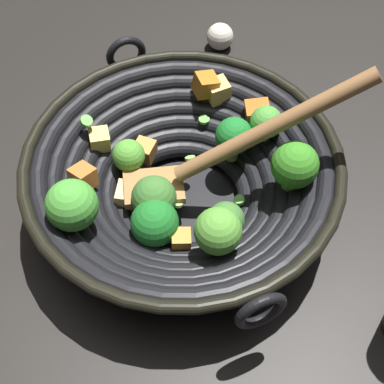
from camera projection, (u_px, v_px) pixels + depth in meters
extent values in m
plane|color=black|center=(183.00, 207.00, 0.71)|extent=(4.00, 4.00, 0.00)
cylinder|color=black|center=(183.00, 204.00, 0.71)|extent=(0.13, 0.13, 0.01)
torus|color=black|center=(183.00, 197.00, 0.69)|extent=(0.18, 0.18, 0.02)
torus|color=black|center=(183.00, 193.00, 0.69)|extent=(0.21, 0.21, 0.02)
torus|color=black|center=(183.00, 188.00, 0.68)|extent=(0.24, 0.24, 0.02)
torus|color=black|center=(183.00, 183.00, 0.67)|extent=(0.26, 0.26, 0.02)
torus|color=black|center=(183.00, 178.00, 0.66)|extent=(0.29, 0.29, 0.02)
torus|color=black|center=(183.00, 172.00, 0.65)|extent=(0.32, 0.32, 0.02)
torus|color=black|center=(182.00, 167.00, 0.65)|extent=(0.35, 0.35, 0.02)
torus|color=black|center=(182.00, 162.00, 0.64)|extent=(0.37, 0.37, 0.01)
torus|color=black|center=(261.00, 311.00, 0.53)|extent=(0.02, 0.05, 0.05)
torus|color=black|center=(126.00, 55.00, 0.74)|extent=(0.02, 0.05, 0.05)
cylinder|color=#77B645|center=(264.00, 135.00, 0.70)|extent=(0.02, 0.02, 0.02)
sphere|color=#4B9B39|center=(266.00, 122.00, 0.68)|extent=(0.04, 0.04, 0.04)
cylinder|color=#74B351|center=(156.00, 238.00, 0.66)|extent=(0.03, 0.03, 0.02)
sphere|color=#1C7025|center=(155.00, 223.00, 0.63)|extent=(0.05, 0.05, 0.05)
cylinder|color=#7BAB55|center=(291.00, 182.00, 0.65)|extent=(0.03, 0.03, 0.02)
sphere|color=#388822|center=(295.00, 165.00, 0.62)|extent=(0.05, 0.05, 0.05)
cylinder|color=#78B358|center=(77.00, 221.00, 0.61)|extent=(0.03, 0.03, 0.01)
sphere|color=green|center=(72.00, 205.00, 0.59)|extent=(0.06, 0.06, 0.06)
cylinder|color=#78A342|center=(130.00, 168.00, 0.70)|extent=(0.02, 0.02, 0.02)
sphere|color=#549F34|center=(129.00, 156.00, 0.68)|extent=(0.04, 0.04, 0.04)
cylinder|color=#7BA448|center=(234.00, 153.00, 0.70)|extent=(0.02, 0.02, 0.02)
sphere|color=#1C752A|center=(235.00, 137.00, 0.67)|extent=(0.05, 0.05, 0.05)
cylinder|color=#89BC53|center=(154.00, 212.00, 0.68)|extent=(0.03, 0.03, 0.02)
sphere|color=#3C722E|center=(153.00, 196.00, 0.65)|extent=(0.05, 0.05, 0.05)
cylinder|color=#5F933C|center=(222.00, 233.00, 0.64)|extent=(0.02, 0.02, 0.01)
sphere|color=#3F7432|center=(223.00, 222.00, 0.62)|extent=(0.04, 0.04, 0.04)
cylinder|color=#83C146|center=(217.00, 246.00, 0.61)|extent=(0.02, 0.02, 0.02)
sphere|color=#57A037|center=(218.00, 231.00, 0.59)|extent=(0.05, 0.05, 0.05)
cube|color=#BE7523|center=(181.00, 240.00, 0.63)|extent=(0.03, 0.03, 0.02)
cube|color=#C4701F|center=(206.00, 85.00, 0.71)|extent=(0.03, 0.04, 0.03)
cube|color=#C76420|center=(258.00, 115.00, 0.71)|extent=(0.04, 0.04, 0.03)
cube|color=#E7C175|center=(129.00, 197.00, 0.68)|extent=(0.04, 0.04, 0.03)
cube|color=#ECC25F|center=(99.00, 140.00, 0.69)|extent=(0.03, 0.03, 0.03)
cube|color=#CD6D30|center=(83.00, 177.00, 0.65)|extent=(0.03, 0.03, 0.03)
cube|color=#DEAC60|center=(218.00, 90.00, 0.72)|extent=(0.03, 0.03, 0.03)
cube|color=#CF863D|center=(147.00, 149.00, 0.72)|extent=(0.03, 0.03, 0.03)
cylinder|color=#6BC651|center=(239.00, 200.00, 0.67)|extent=(0.02, 0.02, 0.01)
cylinder|color=#6BC651|center=(263.00, 132.00, 0.70)|extent=(0.02, 0.02, 0.01)
cylinder|color=#6BC651|center=(286.00, 177.00, 0.62)|extent=(0.01, 0.02, 0.01)
cylinder|color=#6BC651|center=(86.00, 121.00, 0.67)|extent=(0.02, 0.02, 0.01)
cylinder|color=#99D166|center=(178.00, 204.00, 0.66)|extent=(0.02, 0.02, 0.01)
cylinder|color=#6BC651|center=(204.00, 120.00, 0.72)|extent=(0.02, 0.02, 0.00)
cylinder|color=#99D166|center=(190.00, 158.00, 0.69)|extent=(0.02, 0.02, 0.01)
cube|color=#9E6B38|center=(154.00, 187.00, 0.67)|extent=(0.08, 0.09, 0.01)
cylinder|color=#A16E42|center=(271.00, 128.00, 0.61)|extent=(0.13, 0.19, 0.15)
sphere|color=silver|center=(220.00, 36.00, 0.87)|extent=(0.04, 0.04, 0.04)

